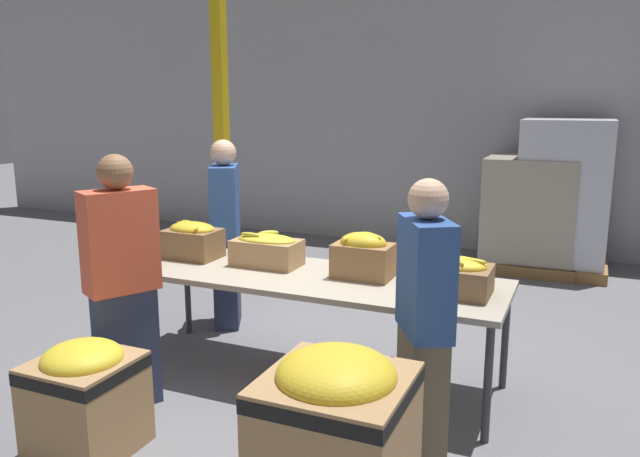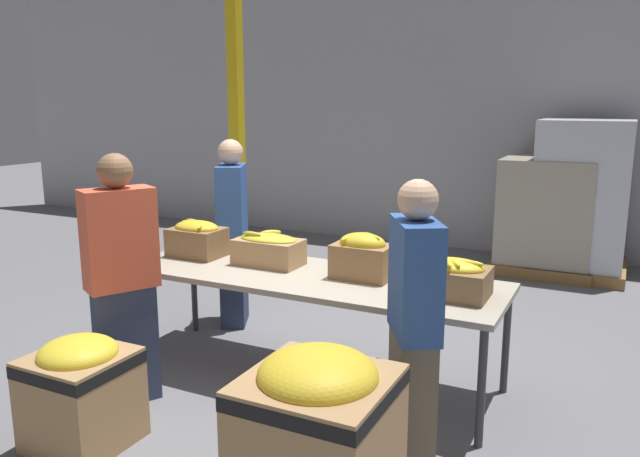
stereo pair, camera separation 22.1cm
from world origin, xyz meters
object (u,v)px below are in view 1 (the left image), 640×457
Objects in this scene: pallet_stack_1 at (530,214)px; volunteer_2 at (424,326)px; banana_box_2 at (363,255)px; pallet_stack_0 at (564,197)px; banana_box_0 at (193,239)px; support_pillar at (220,97)px; sorting_table at (309,281)px; volunteer_1 at (123,285)px; donation_bin_1 at (336,433)px; volunteer_0 at (226,235)px; donation_bin_0 at (85,394)px; banana_box_1 at (267,249)px; banana_box_3 at (456,275)px.

volunteer_2 is at bearing -91.84° from pallet_stack_1.
pallet_stack_0 is (1.13, 3.72, -0.06)m from banana_box_2.
support_pillar reaches higher than banana_box_0.
sorting_table is 3.85m from support_pillar.
banana_box_0 is 0.94m from volunteer_1.
support_pillar is at bearing 136.41° from banana_box_2.
donation_bin_1 is at bearing -98.05° from pallet_stack_0.
donation_bin_1 is at bearing 15.65° from volunteer_0.
volunteer_0 is 3.85m from pallet_stack_1.
donation_bin_0 is (0.16, -0.53, -0.47)m from volunteer_1.
pallet_stack_1 reaches higher than banana_box_2.
banana_box_2 is 3.89m from pallet_stack_0.
pallet_stack_0 is at bearing 62.99° from banana_box_1.
volunteer_2 is 1.93m from donation_bin_0.
support_pillar is 4.20m from pallet_stack_0.
banana_box_3 is (1.42, -0.14, 0.00)m from banana_box_1.
banana_box_2 is at bearing 52.34° from donation_bin_0.
pallet_stack_1 is (0.11, 3.85, -0.24)m from banana_box_3.
sorting_table is at bearing -48.62° from support_pillar.
donation_bin_1 reaches higher than donation_bin_0.
banana_box_1 is 0.58× the size of donation_bin_1.
volunteer_1 is at bearing 106.41° from donation_bin_0.
volunteer_2 is 0.90× the size of pallet_stack_0.
banana_box_2 is 1.61m from volunteer_0.
banana_box_2 reaches higher than banana_box_1.
donation_bin_0 is at bearing -143.04° from banana_box_3.
volunteer_1 is (-1.29, -0.93, -0.11)m from banana_box_2.
banana_box_0 is at bearing 38.21° from volunteer_2.
pallet_stack_0 is at bearing 113.56° from volunteer_0.
donation_bin_1 is at bearing 130.11° from volunteer_2.
pallet_stack_1 is at bearing 73.26° from sorting_table.
volunteer_0 is 2.51× the size of donation_bin_0.
banana_box_0 is at bearing 176.80° from banana_box_3.
banana_box_3 is at bearing -9.92° from banana_box_2.
sorting_table is at bearing -15.59° from banana_box_1.
banana_box_2 is 0.30× the size of pallet_stack_1.
banana_box_0 is 1.03× the size of banana_box_2.
pallet_stack_0 is (2.61, 3.11, 0.05)m from volunteer_0.
donation_bin_1 is at bearing -52.33° from support_pillar.
banana_box_3 is 0.50× the size of donation_bin_1.
volunteer_1 is (0.11, -0.93, -0.09)m from banana_box_0.
sorting_table is 5.53× the size of banana_box_1.
volunteer_2 is (0.63, -0.80, -0.14)m from banana_box_2.
banana_box_1 reaches higher than donation_bin_1.
banana_box_0 is 0.31× the size of pallet_stack_1.
pallet_stack_0 is at bearing 83.09° from banana_box_3.
banana_box_3 is at bearing -96.91° from pallet_stack_0.
volunteer_0 reaches higher than sorting_table.
volunteer_0 is at bearing 35.69° from volunteer_1.
donation_bin_1 is at bearing -74.96° from banana_box_2.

